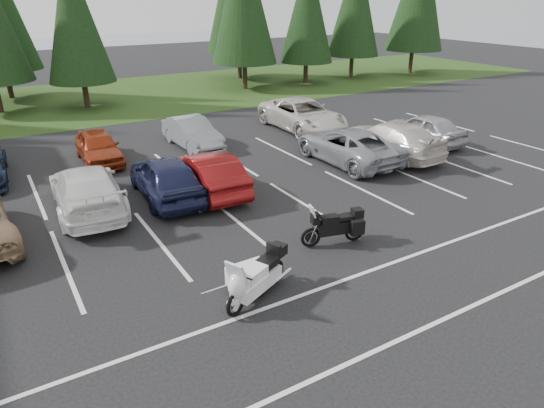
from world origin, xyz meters
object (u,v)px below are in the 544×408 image
Objects in this scene: cargo_trailer at (249,278)px; car_near_6 at (348,145)px; car_near_3 at (87,189)px; car_far_2 at (98,147)px; car_near_7 at (390,139)px; car_far_4 at (303,115)px; car_near_4 at (166,177)px; car_near_8 at (424,128)px; touring_motorcycle at (257,273)px; car_far_3 at (192,133)px; adventure_motorcycle at (333,223)px; car_near_5 at (209,173)px.

car_near_6 is at bearing 35.72° from cargo_trailer.
car_near_3 is 1.31× the size of car_far_2.
car_far_4 is at bearing -85.30° from car_near_7.
car_near_4 reaches higher than car_near_7.
car_near_7 is 1.26× the size of car_near_8.
car_near_7 is at bearing 7.33° from touring_motorcycle.
car_near_8 is (5.15, 0.37, -0.02)m from car_near_6.
car_near_6 is 0.92× the size of car_far_4.
car_near_8 is at bearing 25.01° from cargo_trailer.
car_near_8 is at bearing -30.15° from car_far_3.
car_near_4 is 6.70m from adventure_motorcycle.
car_far_4 reaches higher than car_near_5.
car_near_3 reaches higher than cargo_trailer.
touring_motorcycle is (-1.89, -7.00, -0.04)m from car_near_5.
cargo_trailer is (2.40, -7.22, -0.43)m from car_near_3.
car_near_8 is (2.92, 0.65, -0.05)m from car_near_7.
car_near_3 is at bearing -2.65° from car_near_6.
car_near_7 is at bearing -81.16° from car_far_4.
car_near_7 reaches higher than car_near_3.
car_near_7 is at bearing -179.19° from car_near_3.
car_near_4 is at bearing -75.21° from car_far_2.
car_near_5 is 2.04× the size of adventure_motorcycle.
car_near_4 is 10.51m from car_near_7.
touring_motorcycle is (-0.32, -7.28, -0.09)m from car_near_4.
car_near_7 reaches higher than adventure_motorcycle.
car_near_3 is 0.90× the size of car_far_4.
car_near_4 reaches higher than car_near_6.
car_far_3 is at bearing 71.61° from cargo_trailer.
car_near_4 is (2.71, -0.34, 0.03)m from car_near_3.
car_near_4 is at bearing 85.22° from cargo_trailer.
touring_motorcycle is at bearing -83.45° from car_far_2.
car_far_2 is (-14.59, 5.28, -0.04)m from car_near_8.
car_far_3 is (1.70, 5.75, -0.05)m from car_near_5.
car_near_7 is at bearing 10.40° from car_near_8.
car_near_5 is 1.07× the size of car_far_3.
touring_motorcycle is at bearing 78.06° from car_near_5.
car_far_2 is at bearing 91.77° from cargo_trailer.
car_far_4 reaches higher than car_far_3.
car_near_3 is at bearing -2.74° from car_near_8.
cargo_trailer is 0.66× the size of adventure_motorcycle.
adventure_motorcycle is at bearing -3.67° from touring_motorcycle.
car_near_4 is 8.28m from car_near_6.
car_near_3 is 2.39× the size of adventure_motorcycle.
adventure_motorcycle is (-0.26, -11.46, -0.02)m from car_far_3.
car_near_8 is 0.73× the size of car_far_4.
car_near_6 is at bearing 14.67° from touring_motorcycle.
car_near_5 is 0.84× the size of car_near_6.
car_near_6 is 2.11× the size of touring_motorcycle.
touring_motorcycle is 0.55m from cargo_trailer.
car_near_6 reaches higher than adventure_motorcycle.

